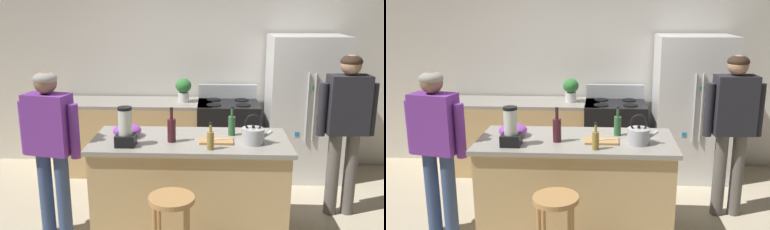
# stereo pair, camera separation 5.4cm
# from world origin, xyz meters

# --- Properties ---
(back_wall) EXTENTS (8.00, 0.10, 2.70)m
(back_wall) POSITION_xyz_m (0.00, 1.95, 1.35)
(back_wall) COLOR silver
(back_wall) RESTS_ON ground_plane
(kitchen_island) EXTENTS (1.80, 0.80, 0.94)m
(kitchen_island) POSITION_xyz_m (0.00, 0.00, 0.47)
(kitchen_island) COLOR tan
(kitchen_island) RESTS_ON ground_plane
(back_counter_run) EXTENTS (2.00, 0.64, 0.94)m
(back_counter_run) POSITION_xyz_m (-0.80, 1.55, 0.47)
(back_counter_run) COLOR tan
(back_counter_run) RESTS_ON ground_plane
(refrigerator) EXTENTS (0.90, 0.73, 1.79)m
(refrigerator) POSITION_xyz_m (1.34, 1.50, 0.89)
(refrigerator) COLOR silver
(refrigerator) RESTS_ON ground_plane
(stove_range) EXTENTS (0.76, 0.65, 1.12)m
(stove_range) POSITION_xyz_m (0.40, 1.52, 0.48)
(stove_range) COLOR black
(stove_range) RESTS_ON ground_plane
(person_by_island_left) EXTENTS (0.60, 0.29, 1.57)m
(person_by_island_left) POSITION_xyz_m (-1.27, -0.10, 0.95)
(person_by_island_left) COLOR #384C7A
(person_by_island_left) RESTS_ON ground_plane
(person_by_sink_right) EXTENTS (0.59, 0.24, 1.67)m
(person_by_sink_right) POSITION_xyz_m (1.54, 0.46, 1.01)
(person_by_sink_right) COLOR #66605B
(person_by_sink_right) RESTS_ON ground_plane
(bar_stool) EXTENTS (0.36, 0.36, 0.70)m
(bar_stool) POSITION_xyz_m (-0.11, -0.71, 0.54)
(bar_stool) COLOR #B7844C
(bar_stool) RESTS_ON ground_plane
(potted_plant) EXTENTS (0.20, 0.20, 0.30)m
(potted_plant) POSITION_xyz_m (-0.17, 1.55, 1.12)
(potted_plant) COLOR silver
(potted_plant) RESTS_ON back_counter_run
(blender_appliance) EXTENTS (0.17, 0.17, 0.35)m
(blender_appliance) POSITION_xyz_m (-0.55, -0.21, 1.09)
(blender_appliance) COLOR black
(blender_appliance) RESTS_ON kitchen_island
(bottle_olive_oil) EXTENTS (0.07, 0.07, 0.28)m
(bottle_olive_oil) POSITION_xyz_m (0.38, 0.14, 1.04)
(bottle_olive_oil) COLOR #2D6638
(bottle_olive_oil) RESTS_ON kitchen_island
(bottle_vinegar) EXTENTS (0.06, 0.06, 0.24)m
(bottle_vinegar) POSITION_xyz_m (0.18, -0.28, 1.03)
(bottle_vinegar) COLOR olive
(bottle_vinegar) RESTS_ON kitchen_island
(bottle_wine) EXTENTS (0.08, 0.08, 0.32)m
(bottle_wine) POSITION_xyz_m (-0.16, -0.09, 1.06)
(bottle_wine) COLOR #471923
(bottle_wine) RESTS_ON kitchen_island
(mixing_bowl) EXTENTS (0.26, 0.26, 0.12)m
(mixing_bowl) POSITION_xyz_m (-0.59, 0.05, 1.00)
(mixing_bowl) COLOR purple
(mixing_bowl) RESTS_ON kitchen_island
(tea_kettle) EXTENTS (0.28, 0.20, 0.27)m
(tea_kettle) POSITION_xyz_m (0.56, -0.10, 1.02)
(tea_kettle) COLOR #B7BABF
(tea_kettle) RESTS_ON kitchen_island
(cutting_board) EXTENTS (0.30, 0.20, 0.02)m
(cutting_board) POSITION_xyz_m (0.24, -0.07, 0.95)
(cutting_board) COLOR #B7844C
(cutting_board) RESTS_ON kitchen_island
(chef_knife) EXTENTS (0.22, 0.09, 0.01)m
(chef_knife) POSITION_xyz_m (0.26, -0.07, 0.97)
(chef_knife) COLOR #B7BABF
(chef_knife) RESTS_ON cutting_board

